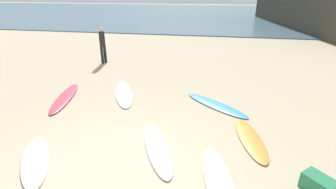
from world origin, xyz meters
name	(u,v)px	position (x,y,z in m)	size (l,w,h in m)	color
ground_plane	(125,167)	(0.00, 0.00, 0.00)	(120.00, 120.00, 0.00)	#C6B28E
ocean_water	(205,13)	(0.00, 36.03, 0.04)	(120.00, 40.00, 0.08)	slate
surfboard_0	(35,160)	(-2.01, -0.17, 0.03)	(0.56, 2.01, 0.07)	#EBEAC4
surfboard_1	(251,139)	(2.76, 1.56, 0.03)	(0.53, 2.02, 0.06)	orange
surfboard_2	(65,97)	(-3.25, 3.02, 0.04)	(0.49, 2.58, 0.09)	#DF4B5C
surfboard_3	(124,94)	(-1.39, 3.75, 0.03)	(0.60, 2.50, 0.06)	white
surfboard_4	(216,105)	(1.89, 3.40, 0.03)	(0.53, 2.42, 0.06)	#439FD2
surfboard_5	(157,148)	(0.54, 0.77, 0.03)	(0.52, 2.26, 0.06)	silver
surfboard_6	(220,185)	(2.00, -0.20, 0.04)	(0.56, 2.41, 0.09)	white
beachgoer_near	(102,43)	(-3.78, 7.47, 1.01)	(0.37, 0.37, 1.80)	black
beach_cooler	(318,184)	(3.78, 0.02, 0.17)	(0.54, 0.35, 0.33)	#287F51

